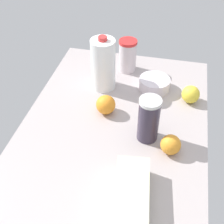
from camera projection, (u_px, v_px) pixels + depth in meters
The scene contains 9 objects.
countertop at pixel (112, 133), 127.79cm from camera, with size 120.00×76.00×3.00cm, color #A59B9B.
shaker_bottle at pixel (149, 119), 117.70cm from camera, with size 8.41×8.41×19.02cm.
milk_jug at pixel (103, 64), 141.39cm from camera, with size 11.16×11.16×26.19cm.
egg_carton at pixel (130, 206), 96.49cm from camera, with size 33.68×11.08×7.55cm, color beige.
tumbler_cup at pixel (128, 55), 154.88cm from camera, with size 8.99×8.99×16.53cm.
mixing_bowl at pixel (154, 84), 146.10cm from camera, with size 14.38×14.38×5.66cm, color silver.
lemon_beside_bowl at pixel (191, 94), 138.26cm from camera, with size 7.99×7.99×7.99cm, color yellow.
orange_far_back at pixel (106, 105), 132.57cm from camera, with size 8.38×8.38×8.38cm, color orange.
orange_by_jug at pixel (171, 145), 115.69cm from camera, with size 7.70×7.70×7.70cm, color orange.
Camera 1 is at (88.19, 19.84, 92.24)cm, focal length 50.00 mm.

